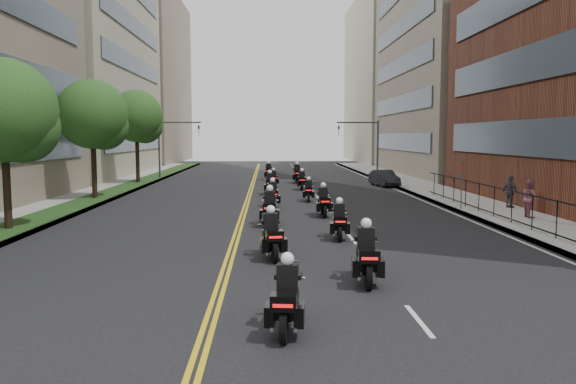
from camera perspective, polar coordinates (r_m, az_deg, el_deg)
The scene contains 28 objects.
ground at distance 12.72m, azimuth -1.29°, elevation -13.11°, with size 160.00×160.00×0.00m, color black.
sidewalk_right at distance 39.19m, azimuth 16.00°, elevation -0.41°, with size 4.00×90.00×0.15m, color gray.
sidewalk_left at distance 39.10m, azimuth -19.70°, elevation -0.54°, with size 4.00×90.00×0.15m, color gray.
grass_strip at distance 38.85m, azimuth -18.58°, elevation -0.40°, with size 2.00×90.00×0.04m, color #213A15.
building_right_tan at distance 64.75m, azimuth 18.12°, elevation 15.13°, with size 15.11×28.00×30.00m.
building_right_far at distance 93.04m, azimuth 11.61°, elevation 11.08°, with size 15.00×28.00×26.00m, color #A7A287.
building_left_mid at distance 65.17m, azimuth -22.60°, elevation 16.70°, with size 16.11×28.00×34.00m.
building_left_far at distance 93.08m, azimuth -15.95°, elevation 10.98°, with size 16.00×28.00×26.00m, color #766B56.
iron_fence at distance 26.70m, azimuth 22.65°, elevation -1.62°, with size 0.05×28.00×1.50m.
street_trees at distance 32.54m, azimuth -21.81°, elevation 7.12°, with size 4.40×38.40×7.98m.
traffic_signal_right at distance 54.91m, azimuth 8.12°, elevation 5.23°, with size 4.09×0.20×5.60m.
traffic_signal_left at distance 54.85m, azimuth -11.98°, elevation 5.16°, with size 4.09×0.20×5.60m.
motorcycle_0 at distance 11.99m, azimuth -0.12°, elevation -10.99°, with size 0.66×2.26×1.67m.
motorcycle_1 at distance 15.95m, azimuth 7.95°, elevation -6.60°, with size 0.66×2.46×1.82m.
motorcycle_2 at distance 18.93m, azimuth -1.70°, elevation -4.64°, with size 0.73×2.41×1.78m.
motorcycle_3 at distance 22.57m, azimuth 5.23°, elevation -3.11°, with size 0.60×2.24×1.66m.
motorcycle_4 at distance 25.75m, azimuth -1.87°, elevation -1.80°, with size 0.59×2.54×1.87m.
motorcycle_5 at distance 28.82m, azimuth 3.61°, elevation -1.11°, with size 0.54×2.35×1.73m.
motorcycle_6 at distance 32.28m, azimuth -1.56°, elevation -0.38°, with size 0.55×2.33×1.72m.
motorcycle_7 at distance 35.43m, azimuth 2.11°, elevation 0.05°, with size 0.55×2.10×1.55m.
motorcycle_8 at distance 39.43m, azimuth -1.86°, elevation 0.74°, with size 0.54×2.35×1.74m.
motorcycle_9 at distance 42.91m, azimuth 1.42°, elevation 1.09°, with size 0.51×2.23×1.65m.
motorcycle_10 at distance 45.74m, azimuth -1.46°, elevation 1.32°, with size 0.55×2.06×1.52m.
motorcycle_11 at distance 48.95m, azimuth 0.93°, elevation 1.77°, with size 0.59×2.55×1.88m.
motorcycle_12 at distance 52.87m, azimuth -1.99°, elevation 2.02°, with size 0.55×2.40×1.77m.
parked_sedan at distance 46.66m, azimuth 9.74°, elevation 1.40°, with size 1.40×4.02×1.32m, color black.
pedestrian_b at distance 29.79m, azimuth 23.40°, elevation -0.59°, with size 0.90×0.70×1.86m, color #8F4E5B.
pedestrian_c at distance 33.31m, azimuth 21.64°, elevation 0.04°, with size 1.05×0.44×1.80m, color #404248.
Camera 1 is at (-0.16, -12.04, 4.10)m, focal length 35.00 mm.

